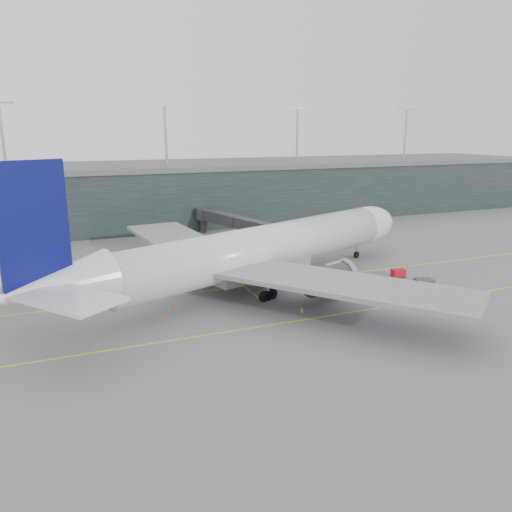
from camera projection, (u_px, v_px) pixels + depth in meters
name	position (u px, v px, depth m)	size (l,w,h in m)	color
ground	(206.00, 283.00, 79.20)	(320.00, 320.00, 0.00)	slate
taxiline_a	(213.00, 290.00, 75.61)	(160.00, 0.25, 0.02)	yellow
taxiline_b	(252.00, 328.00, 61.25)	(160.00, 0.25, 0.02)	yellow
taxiline_lead_main	(201.00, 252.00, 98.98)	(0.25, 60.00, 0.02)	yellow
terminal	(141.00, 193.00, 129.39)	(240.00, 36.00, 29.00)	black
main_aircraft	(261.00, 250.00, 76.28)	(70.79, 65.41, 20.68)	silver
jet_bridge	(254.00, 224.00, 104.72)	(12.78, 42.39, 5.81)	#2A2B2F
gse_cart	(398.00, 273.00, 81.81)	(2.32, 1.64, 1.47)	#AF0C19
baggage_dolly	(424.00, 280.00, 80.28)	(2.70, 2.16, 0.27)	#37373C
uld_a	(171.00, 265.00, 85.88)	(2.42, 2.03, 2.03)	#37373C
uld_b	(176.00, 260.00, 89.66)	(2.07, 1.78, 1.66)	#37373C
uld_c	(195.00, 263.00, 87.66)	(2.03, 1.64, 1.83)	#37373C
cone_nose	(408.00, 266.00, 87.70)	(0.49, 0.49, 0.78)	orange
cone_wing_stbd	(302.00, 309.00, 66.52)	(0.48, 0.48, 0.76)	orange
cone_wing_port	(242.00, 260.00, 91.87)	(0.40, 0.40, 0.64)	orange
cone_tail	(174.00, 306.00, 68.04)	(0.41, 0.41, 0.65)	#F53E0D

